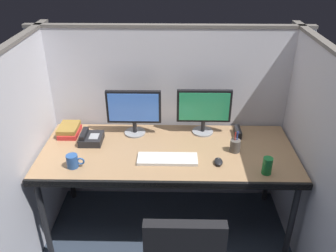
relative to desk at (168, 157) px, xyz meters
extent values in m
plane|color=#2D3847|center=(0.00, -0.29, -0.69)|extent=(8.00, 8.00, 0.00)
cube|color=silver|center=(0.00, 0.46, 0.08)|extent=(2.20, 0.05, 1.55)
cube|color=#605B56|center=(0.00, 0.46, 0.87)|extent=(2.21, 0.06, 0.02)
cube|color=silver|center=(-0.99, -0.09, 0.08)|extent=(0.05, 1.40, 1.55)
cube|color=#605B56|center=(-0.99, -0.09, 0.87)|extent=(0.06, 1.41, 0.02)
cube|color=silver|center=(0.99, -0.09, 0.08)|extent=(0.05, 1.40, 1.55)
cube|color=#605B56|center=(0.99, -0.09, 0.87)|extent=(0.06, 1.41, 0.02)
cube|color=#997551|center=(0.00, 0.01, 0.03)|extent=(1.90, 0.80, 0.04)
cube|color=black|center=(0.00, -0.38, 0.03)|extent=(1.90, 0.02, 0.05)
cylinder|color=black|center=(-0.89, -0.33, -0.34)|extent=(0.04, 0.04, 0.70)
cylinder|color=black|center=(0.89, -0.33, -0.34)|extent=(0.04, 0.04, 0.70)
cylinder|color=black|center=(-0.89, 0.35, -0.34)|extent=(0.04, 0.04, 0.70)
cylinder|color=black|center=(0.89, 0.35, -0.34)|extent=(0.04, 0.04, 0.70)
cylinder|color=gray|center=(-0.27, 0.26, 0.06)|extent=(0.17, 0.17, 0.01)
cylinder|color=black|center=(-0.27, 0.26, 0.11)|extent=(0.03, 0.03, 0.09)
cube|color=black|center=(-0.27, 0.26, 0.29)|extent=(0.43, 0.03, 0.27)
cube|color=#3F72D8|center=(-0.27, 0.25, 0.29)|extent=(0.39, 0.01, 0.23)
cylinder|color=gray|center=(0.28, 0.29, 0.06)|extent=(0.17, 0.17, 0.01)
cylinder|color=black|center=(0.28, 0.29, 0.11)|extent=(0.03, 0.03, 0.09)
cube|color=black|center=(0.28, 0.29, 0.29)|extent=(0.43, 0.03, 0.27)
cube|color=#268C59|center=(0.28, 0.27, 0.29)|extent=(0.39, 0.01, 0.23)
cube|color=silver|center=(0.00, -0.12, 0.06)|extent=(0.43, 0.15, 0.02)
ellipsoid|color=black|center=(0.36, -0.16, 0.07)|extent=(0.06, 0.10, 0.03)
cylinder|color=#59595B|center=(0.36, -0.14, 0.08)|extent=(0.01, 0.01, 0.01)
cylinder|color=#4C4742|center=(0.50, 0.01, 0.10)|extent=(0.08, 0.08, 0.09)
cylinder|color=red|center=(0.49, 0.01, 0.13)|extent=(0.01, 0.01, 0.15)
cylinder|color=#263FB2|center=(0.51, 0.01, 0.14)|extent=(0.01, 0.01, 0.16)
cylinder|color=black|center=(0.51, 0.02, 0.14)|extent=(0.01, 0.01, 0.16)
cube|color=black|center=(-0.60, 0.12, 0.08)|extent=(0.17, 0.19, 0.06)
cube|color=black|center=(-0.65, 0.12, 0.12)|extent=(0.04, 0.17, 0.03)
cube|color=gray|center=(-0.57, 0.11, 0.11)|extent=(0.07, 0.09, 0.00)
cube|color=black|center=(0.56, 0.25, 0.08)|extent=(0.04, 0.15, 0.06)
cylinder|color=#197233|center=(0.67, -0.27, 0.11)|extent=(0.07, 0.07, 0.12)
cube|color=#B22626|center=(-0.80, 0.24, 0.07)|extent=(0.15, 0.21, 0.04)
cube|color=olive|center=(-0.81, 0.25, 0.10)|extent=(0.15, 0.21, 0.04)
cylinder|color=#264C8C|center=(-0.66, -0.22, 0.10)|extent=(0.08, 0.08, 0.09)
torus|color=#264C8C|center=(-0.60, -0.22, 0.10)|extent=(0.06, 0.01, 0.06)
camera|label=1|loc=(0.05, -2.22, 1.47)|focal=37.64mm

